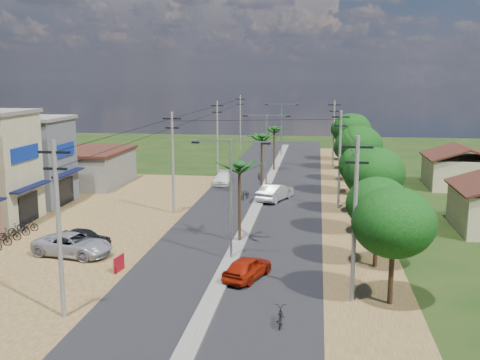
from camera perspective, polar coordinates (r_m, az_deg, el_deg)
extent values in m
plane|color=black|center=(37.48, -0.90, -8.15)|extent=(160.00, 160.00, 0.00)
cube|color=black|center=(51.79, 1.64, -2.87)|extent=(12.00, 110.00, 0.04)
cube|color=#605E56|center=(54.69, 1.98, -2.08)|extent=(1.00, 90.00, 0.18)
cube|color=#50391B|center=(49.18, -17.00, -4.06)|extent=(18.00, 46.00, 0.04)
cube|color=#50391B|center=(51.60, 11.08, -3.12)|extent=(5.00, 90.00, 0.03)
cube|color=#0D1238|center=(48.81, -20.45, -0.66)|extent=(0.80, 5.40, 0.15)
cube|color=black|center=(49.34, -20.67, -2.70)|extent=(0.10, 3.00, 2.40)
cube|color=navy|center=(48.54, -20.99, 2.54)|extent=(0.12, 4.20, 1.20)
cube|color=#52545A|center=(56.82, -21.10, 1.70)|extent=(8.00, 6.00, 8.00)
cube|color=#605E56|center=(56.39, -21.38, 5.87)|extent=(8.40, 6.40, 0.30)
cube|color=#0D1238|center=(54.96, -17.02, 0.72)|extent=(0.80, 5.40, 0.15)
cube|color=black|center=(55.43, -17.25, -1.10)|extent=(0.10, 3.00, 2.40)
cube|color=navy|center=(54.80, -17.44, 2.89)|extent=(0.12, 4.20, 1.20)
cube|color=#605E56|center=(65.55, -16.02, 1.13)|extent=(10.00, 10.00, 3.60)
cube|color=black|center=(65.27, -16.11, 2.87)|extent=(10.40, 10.40, 0.30)
cube|color=tan|center=(65.80, 21.45, 0.72)|extent=(7.00, 7.00, 3.30)
cylinder|color=black|center=(30.99, 15.14, -8.46)|extent=(0.28, 0.28, 4.20)
ellipsoid|color=black|center=(30.32, 15.35, -4.16)|extent=(4.40, 4.40, 3.74)
cylinder|color=black|center=(36.71, 13.67, -5.71)|extent=(0.28, 0.28, 3.85)
ellipsoid|color=black|center=(36.17, 13.82, -2.35)|extent=(4.00, 4.00, 3.40)
cylinder|color=black|center=(43.41, 13.32, -2.72)|extent=(0.28, 0.28, 4.55)
ellipsoid|color=black|center=(42.91, 13.46, 0.67)|extent=(4.60, 4.60, 3.91)
cylinder|color=black|center=(50.25, 12.24, -1.18)|extent=(0.28, 0.28, 4.06)
ellipsoid|color=black|center=(49.85, 12.34, 1.44)|extent=(4.20, 4.20, 3.57)
cylinder|color=black|center=(58.05, 11.88, 0.74)|extent=(0.28, 0.28, 4.76)
ellipsoid|color=black|center=(57.66, 11.98, 3.40)|extent=(4.80, 4.80, 4.08)
cylinder|color=black|center=(65.99, 11.06, 1.43)|extent=(0.28, 0.28, 3.64)
ellipsoid|color=black|center=(65.71, 11.12, 3.22)|extent=(3.80, 3.80, 3.23)
cylinder|color=black|center=(73.85, 11.22, 2.86)|extent=(0.28, 0.28, 4.90)
ellipsoid|color=black|center=(73.54, 11.29, 5.02)|extent=(5.00, 5.00, 4.25)
cylinder|color=black|center=(81.79, 10.69, 3.40)|extent=(0.28, 0.28, 4.34)
ellipsoid|color=black|center=(81.53, 10.75, 5.13)|extent=(4.40, 4.40, 3.74)
cylinder|color=black|center=(40.51, -0.04, -2.46)|extent=(0.22, 0.22, 5.80)
cylinder|color=black|center=(56.08, 2.21, 1.36)|extent=(0.22, 0.22, 6.20)
cylinder|color=black|center=(71.90, 3.48, 3.08)|extent=(0.22, 0.22, 5.50)
cylinder|color=gray|center=(36.41, -0.91, -2.17)|extent=(0.16, 0.16, 8.00)
cube|color=gray|center=(35.59, 0.98, 3.91)|extent=(2.40, 0.08, 0.08)
cube|color=gray|center=(35.96, -2.83, 3.97)|extent=(2.40, 0.08, 0.08)
cube|color=black|center=(35.49, 2.75, 3.72)|extent=(0.50, 0.18, 0.12)
cube|color=black|center=(36.19, -4.54, 3.83)|extent=(0.50, 0.18, 0.12)
cylinder|color=gray|center=(60.87, 2.69, 2.94)|extent=(0.16, 0.16, 8.00)
cube|color=gray|center=(60.39, 3.86, 6.58)|extent=(2.40, 0.08, 0.08)
cube|color=gray|center=(60.61, 1.58, 6.62)|extent=(2.40, 0.08, 0.08)
cube|color=black|center=(60.33, 4.91, 6.47)|extent=(0.50, 0.18, 0.12)
cube|color=black|center=(60.74, 0.55, 6.53)|extent=(0.50, 0.18, 0.12)
cylinder|color=gray|center=(85.65, 4.23, 5.10)|extent=(0.16, 0.16, 8.00)
cube|color=gray|center=(85.31, 5.07, 7.69)|extent=(2.40, 0.08, 0.08)
cube|color=gray|center=(85.46, 3.45, 7.72)|extent=(2.40, 0.08, 0.08)
cube|color=black|center=(85.26, 5.82, 7.61)|extent=(0.50, 0.18, 0.12)
cube|color=black|center=(85.56, 2.71, 7.66)|extent=(0.50, 0.18, 0.12)
cylinder|color=#605E56|center=(29.00, -17.92, -4.96)|extent=(0.24, 0.24, 9.00)
cube|color=black|center=(28.25, -18.36, 2.69)|extent=(1.60, 0.12, 0.12)
cube|color=black|center=(28.36, -18.27, 1.09)|extent=(1.20, 0.12, 0.12)
cylinder|color=#605E56|center=(49.29, -6.84, 1.68)|extent=(0.24, 0.24, 9.00)
cube|color=black|center=(48.85, -6.94, 6.21)|extent=(1.60, 0.12, 0.12)
cube|color=black|center=(48.92, -6.92, 5.27)|extent=(1.20, 0.12, 0.12)
cylinder|color=#605E56|center=(70.61, -2.32, 4.39)|extent=(0.24, 0.24, 9.00)
cube|color=black|center=(70.31, -2.34, 7.55)|extent=(1.60, 0.12, 0.12)
cube|color=black|center=(70.35, -2.33, 6.90)|extent=(1.20, 0.12, 0.12)
cylinder|color=#605E56|center=(91.27, 0.02, 5.77)|extent=(0.24, 0.24, 9.00)
cube|color=black|center=(91.03, 0.03, 8.22)|extent=(1.60, 0.12, 0.12)
cube|color=black|center=(91.06, 0.03, 7.72)|extent=(1.20, 0.12, 0.12)
cylinder|color=#605E56|center=(30.11, 11.57, -4.10)|extent=(0.24, 0.24, 9.00)
cube|color=black|center=(29.39, 11.85, 3.28)|extent=(1.60, 0.12, 0.12)
cube|color=black|center=(29.50, 11.79, 1.74)|extent=(1.20, 0.12, 0.12)
cylinder|color=#605E56|center=(51.69, 10.09, 2.00)|extent=(0.24, 0.24, 9.00)
cube|color=black|center=(51.27, 10.23, 6.32)|extent=(1.60, 0.12, 0.12)
cube|color=black|center=(51.33, 10.20, 5.42)|extent=(1.20, 0.12, 0.12)
cylinder|color=#605E56|center=(73.51, 9.48, 4.49)|extent=(0.24, 0.24, 9.00)
cube|color=black|center=(73.22, 9.57, 7.53)|extent=(1.60, 0.12, 0.12)
cube|color=black|center=(73.26, 9.55, 6.91)|extent=(1.20, 0.12, 0.12)
imported|color=maroon|center=(33.93, 0.76, -8.94)|extent=(2.95, 4.37, 1.38)
imported|color=#9D9EA5|center=(54.79, 3.59, -1.28)|extent=(3.44, 5.30, 1.65)
imported|color=silver|center=(63.21, -1.75, 0.15)|extent=(1.88, 4.50, 1.30)
imported|color=#9D9EA5|center=(39.74, -16.61, -6.37)|extent=(5.77, 3.40, 1.50)
imported|color=black|center=(41.58, -15.54, -5.71)|extent=(4.04, 2.15, 1.31)
imported|color=black|center=(28.19, 4.07, -13.69)|extent=(0.64, 1.68, 0.87)
imported|color=black|center=(55.34, 0.53, -1.50)|extent=(1.07, 1.95, 0.97)
imported|color=black|center=(65.56, 1.95, 0.34)|extent=(0.73, 1.53, 0.89)
cube|color=maroon|center=(35.98, -12.19, -8.33)|extent=(0.27, 1.24, 1.03)
cylinder|color=black|center=(35.56, -12.49, -9.01)|extent=(0.04, 0.04, 0.52)
cylinder|color=black|center=(36.57, -11.87, -8.43)|extent=(0.04, 0.04, 0.52)
imported|color=black|center=(43.82, -23.19, -5.57)|extent=(1.73, 0.81, 1.00)
imported|color=black|center=(44.89, -22.35, -5.13)|extent=(1.73, 0.81, 1.00)
imported|color=black|center=(45.98, -21.54, -4.72)|extent=(1.73, 0.81, 1.00)
imported|color=black|center=(47.07, -20.77, -4.32)|extent=(1.73, 0.81, 1.00)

